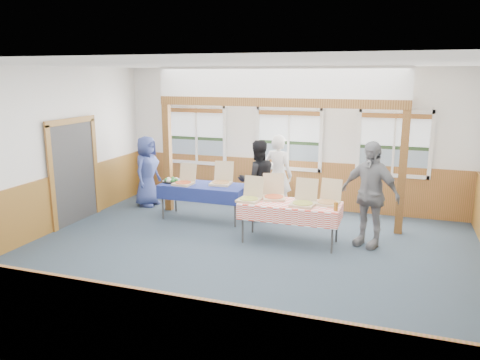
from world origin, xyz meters
The scene contains 29 objects.
floor centered at (0.00, 0.00, 0.00)m, with size 8.00×8.00×0.00m, color #25323C.
ceiling centered at (0.00, 0.00, 3.20)m, with size 8.00×8.00×0.00m, color white.
wall_back centered at (0.00, 3.50, 1.60)m, with size 8.00×8.00×0.00m, color silver.
wall_front centered at (0.00, -3.50, 1.60)m, with size 8.00×8.00×0.00m, color silver.
wall_left centered at (-4.00, 0.00, 1.60)m, with size 8.00×8.00×0.00m, color silver.
wainscot_back centered at (0.00, 3.48, 0.55)m, with size 7.98×0.05×1.10m, color brown.
wainscot_front centered at (0.00, -3.48, 0.55)m, with size 7.98×0.05×1.10m, color brown.
wainscot_left centered at (-3.98, 0.00, 0.55)m, with size 0.05×6.98×1.10m, color brown.
cased_opening centered at (-3.96, 0.90, 1.05)m, with size 0.06×1.30×2.10m, color #353535.
window_left centered at (-2.30, 3.46, 1.68)m, with size 1.56×0.10×1.46m.
window_mid centered at (0.00, 3.46, 1.68)m, with size 1.56×0.10×1.46m.
window_right centered at (2.30, 3.46, 1.68)m, with size 1.56×0.10×1.46m.
post_left centered at (-2.50, 2.30, 1.20)m, with size 0.15×0.15×2.40m, color #5D3514.
post_right centered at (2.50, 2.30, 1.20)m, with size 0.15×0.15×2.40m, color #5D3514.
cross_beam centered at (0.00, 2.30, 2.49)m, with size 5.15×0.18×0.18m, color #5D3514.
table_left centered at (-1.47, 1.91, 0.70)m, with size 1.88×0.94×0.76m.
table_right centered at (0.60, 1.09, 0.70)m, with size 1.95×1.23×0.76m.
pizza_box_a centered at (-1.87, 1.80, 0.82)m, with size 0.40×0.48×0.42m.
pizza_box_b centered at (-1.12, 2.07, 0.83)m, with size 0.46×0.55×0.46m.
pizza_box_c centered at (-0.14, 0.99, 0.82)m, with size 0.43×0.51×0.43m.
pizza_box_d centered at (0.24, 1.28, 0.82)m, with size 0.53×0.59×0.44m.
pizza_box_e centered at (0.86, 1.01, 0.82)m, with size 0.44×0.52×0.45m.
pizza_box_f centered at (1.26, 1.23, 0.82)m, with size 0.45×0.52×0.42m.
veggie_tray centered at (-2.22, 1.91, 0.79)m, with size 0.40×0.40×0.09m.
drink_glass centered at (1.45, 0.84, 0.83)m, with size 0.07×0.07×0.15m, color #975C19.
woman_white centered at (-0.06, 2.76, 0.89)m, with size 0.65×0.43×1.78m, color silver.
woman_black centered at (-0.38, 2.25, 0.86)m, with size 0.83×0.65×1.71m, color black.
man_blue centered at (-3.15, 2.48, 0.82)m, with size 0.81×0.52×1.65m, color navy.
person_grey centered at (1.97, 1.40, 0.96)m, with size 1.12×0.47×1.92m, color slate.
Camera 1 is at (2.39, -6.97, 3.04)m, focal length 35.00 mm.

